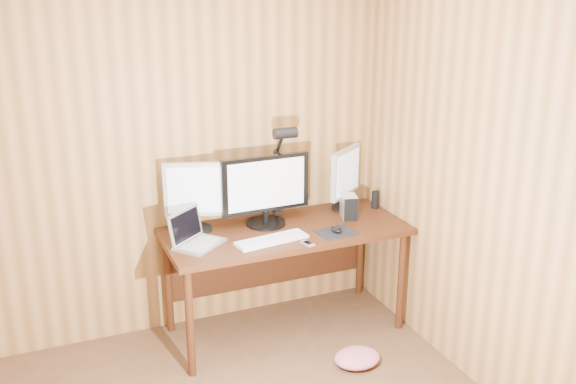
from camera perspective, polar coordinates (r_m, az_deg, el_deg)
room_shell at (r=2.36m, az=-6.11°, el=-8.43°), size 4.00×4.00×4.00m
desk at (r=4.36m, az=-0.62°, el=-4.44°), size 1.60×0.70×0.75m
monitor_center at (r=4.24m, az=-2.01°, el=0.25°), size 0.61×0.27×0.48m
monitor_left at (r=4.18m, az=-8.20°, el=-0.22°), size 0.40×0.19×0.46m
monitor_right at (r=4.57m, az=5.13°, el=1.35°), size 0.34×0.27×0.44m
laptop at (r=4.03m, az=-8.39°, el=-3.92°), size 0.38×0.37×0.22m
keyboard at (r=4.05m, az=-1.46°, el=-4.25°), size 0.49×0.21×0.02m
mousepad at (r=4.20m, az=4.31°, el=-3.58°), size 0.25×0.21×0.00m
mouse at (r=4.19m, az=4.32°, el=-3.33°), size 0.08×0.11×0.04m
hard_drive at (r=4.44m, az=5.44°, el=-1.30°), size 0.13×0.17×0.16m
phone at (r=4.00m, az=1.77°, el=-4.58°), size 0.07×0.10×0.01m
speaker at (r=4.65m, az=7.76°, el=-0.70°), size 0.05×0.05×0.13m
desk_lamp at (r=4.34m, az=-0.61°, el=3.09°), size 0.16×0.23×0.69m
fabric_pile at (r=4.20m, az=6.17°, el=-14.46°), size 0.35×0.31×0.10m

